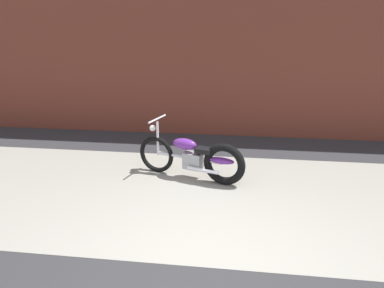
# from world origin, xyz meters

# --- Properties ---
(ground_plane) EXTENTS (80.00, 80.00, 0.00)m
(ground_plane) POSITION_xyz_m (0.00, 0.00, 0.00)
(ground_plane) COLOR #2D2D30
(sidewalk_slab) EXTENTS (36.00, 3.50, 0.01)m
(sidewalk_slab) POSITION_xyz_m (0.00, 1.75, 0.00)
(sidewalk_slab) COLOR gray
(sidewalk_slab) RESTS_ON ground
(motorcycle_purple) EXTENTS (1.95, 0.82, 1.03)m
(motorcycle_purple) POSITION_xyz_m (-0.34, 2.35, 0.40)
(motorcycle_purple) COLOR black
(motorcycle_purple) RESTS_ON ground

